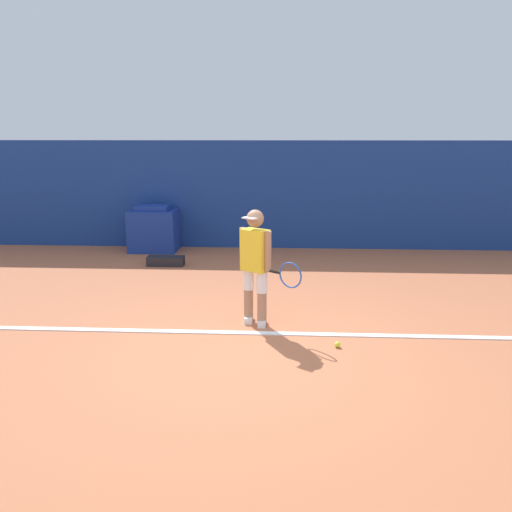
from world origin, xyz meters
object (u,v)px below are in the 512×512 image
Objects in this scene: equipment_bag at (166,261)px; tennis_player at (256,263)px; tennis_ball at (337,345)px; covered_chair at (154,229)px.

tennis_player is at bearing -57.23° from equipment_bag.
tennis_ball is at bearing -51.61° from equipment_bag.
tennis_ball is 0.07× the size of covered_chair.
tennis_player is 1.53× the size of covered_chair.
covered_chair is at bearing 154.81° from tennis_player.
equipment_bag is at bearing 157.40° from tennis_player.
tennis_ball is at bearing -54.92° from covered_chair.
tennis_ball is 5.86m from covered_chair.
tennis_ball is 4.58m from equipment_bag.
covered_chair is 1.43× the size of equipment_bag.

